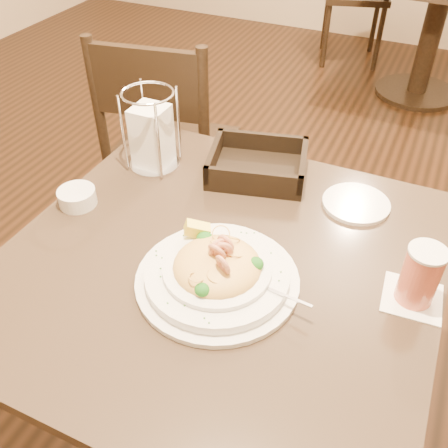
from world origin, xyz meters
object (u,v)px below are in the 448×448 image
at_px(dining_chair_near, 168,147).
at_px(butter_ramekin, 77,197).
at_px(bread_basket, 257,166).
at_px(drink_glass, 420,276).
at_px(side_plate, 356,203).
at_px(pasta_bowl, 217,271).
at_px(napkin_caddy, 152,135).
at_px(background_table, 436,17).
at_px(main_table, 221,325).

relative_size(dining_chair_near, butter_ramekin, 10.31).
bearing_deg(bread_basket, drink_glass, -32.21).
bearing_deg(butter_ramekin, drink_glass, 1.79).
bearing_deg(drink_glass, side_plate, 124.19).
bearing_deg(bread_basket, side_plate, -5.39).
distance_m(pasta_bowl, butter_ramekin, 0.43).
bearing_deg(side_plate, bread_basket, 174.61).
bearing_deg(drink_glass, bread_basket, 147.79).
relative_size(pasta_bowl, napkin_caddy, 1.73).
relative_size(dining_chair_near, side_plate, 5.77).
xyz_separation_m(bread_basket, napkin_caddy, (-0.27, -0.07, 0.07)).
bearing_deg(side_plate, background_table, 90.51).
bearing_deg(background_table, dining_chair_near, -110.11).
bearing_deg(napkin_caddy, pasta_bowl, -43.52).
xyz_separation_m(dining_chair_near, drink_glass, (0.90, -0.60, 0.28)).
bearing_deg(pasta_bowl, side_plate, 61.77).
distance_m(background_table, bread_basket, 2.30).
bearing_deg(pasta_bowl, main_table, 110.40).
distance_m(background_table, napkin_caddy, 2.42).
bearing_deg(drink_glass, napkin_caddy, 164.04).
bearing_deg(dining_chair_near, pasta_bowl, 117.19).
distance_m(drink_glass, side_plate, 0.31).
distance_m(main_table, side_plate, 0.44).
xyz_separation_m(background_table, dining_chair_near, (-0.71, -1.95, 0.01)).
distance_m(main_table, drink_glass, 0.49).
height_order(dining_chair_near, drink_glass, dining_chair_near).
height_order(dining_chair_near, butter_ramekin, dining_chair_near).
xyz_separation_m(background_table, drink_glass, (0.19, -2.55, 0.29)).
relative_size(bread_basket, butter_ramekin, 3.15).
distance_m(background_table, drink_glass, 2.57).
xyz_separation_m(dining_chair_near, pasta_bowl, (0.54, -0.72, 0.25)).
relative_size(background_table, napkin_caddy, 4.48).
bearing_deg(background_table, drink_glass, -85.74).
relative_size(drink_glass, napkin_caddy, 0.60).
height_order(background_table, side_plate, side_plate).
xyz_separation_m(main_table, butter_ramekin, (-0.39, 0.03, 0.24)).
height_order(napkin_caddy, butter_ramekin, napkin_caddy).
height_order(background_table, dining_chair_near, dining_chair_near).
xyz_separation_m(background_table, pasta_bowl, (-0.18, -2.66, 0.25)).
xyz_separation_m(background_table, side_plate, (0.02, -2.30, 0.23)).
relative_size(pasta_bowl, side_plate, 2.28).
distance_m(background_table, dining_chair_near, 2.07).
height_order(background_table, butter_ramekin, butter_ramekin).
xyz_separation_m(drink_glass, butter_ramekin, (-0.78, -0.02, -0.04)).
xyz_separation_m(drink_glass, napkin_caddy, (-0.70, 0.20, 0.03)).
relative_size(main_table, background_table, 0.95).
bearing_deg(side_plate, napkin_caddy, -174.77).
bearing_deg(bread_basket, pasta_bowl, -79.98).
bearing_deg(pasta_bowl, butter_ramekin, 167.37).
distance_m(main_table, pasta_bowl, 0.26).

